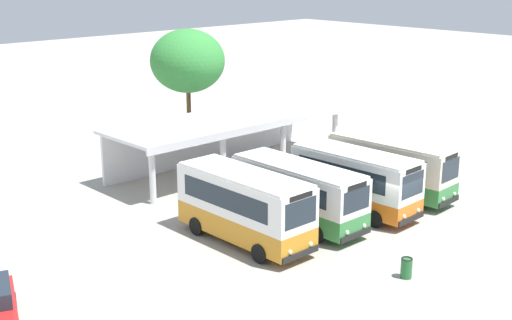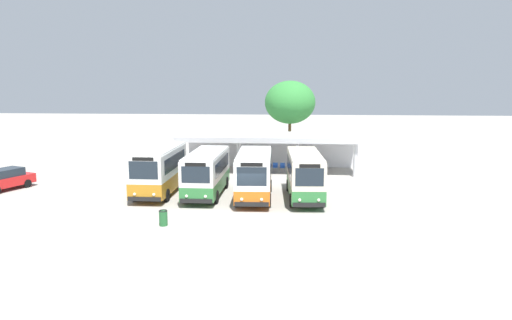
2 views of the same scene
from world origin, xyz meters
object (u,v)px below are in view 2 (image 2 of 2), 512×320
object	(u,v)px
city_bus_nearest_orange	(159,169)
parked_car_flank	(5,179)
city_bus_fourth_amber	(305,174)
city_bus_second_in_row	(207,171)
waiting_chair_end_by_column	(261,166)
waiting_chair_middle_seat	(275,166)
litter_bin_apron	(163,218)
waiting_chair_second_from_end	(268,167)
city_bus_middle_cream	(254,173)
waiting_chair_fourth_seat	(282,167)

from	to	relation	value
city_bus_nearest_orange	parked_car_flank	xyz separation A→B (m)	(-12.13, 0.38, -1.06)
city_bus_fourth_amber	parked_car_flank	size ratio (longest dim) A/B	1.64
city_bus_second_in_row	waiting_chair_end_by_column	xyz separation A→B (m)	(3.35, 9.09, -1.23)
waiting_chair_middle_seat	litter_bin_apron	bearing A→B (deg)	-109.39
parked_car_flank	waiting_chair_second_from_end	world-z (taller)	parked_car_flank
waiting_chair_end_by_column	city_bus_middle_cream	bearing A→B (deg)	-89.01
city_bus_middle_cream	waiting_chair_middle_seat	xyz separation A→B (m)	(1.13, 9.94, -1.30)
litter_bin_apron	city_bus_middle_cream	bearing A→B (deg)	54.71
waiting_chair_second_from_end	city_bus_fourth_amber	bearing A→B (deg)	-72.39
city_bus_second_in_row	waiting_chair_second_from_end	distance (m)	9.97
parked_car_flank	waiting_chair_middle_seat	world-z (taller)	parked_car_flank
litter_bin_apron	waiting_chair_end_by_column	bearing A→B (deg)	74.67
parked_car_flank	waiting_chair_end_by_column	distance (m)	20.86
city_bus_second_in_row	city_bus_middle_cream	size ratio (longest dim) A/B	1.06
parked_car_flank	waiting_chair_fourth_seat	size ratio (longest dim) A/B	5.32
parked_car_flank	waiting_chair_second_from_end	distance (m)	21.44
parked_car_flank	waiting_chair_end_by_column	world-z (taller)	parked_car_flank
waiting_chair_middle_seat	city_bus_second_in_row	bearing A→B (deg)	-116.98
waiting_chair_end_by_column	waiting_chair_fourth_seat	size ratio (longest dim) A/B	1.00
waiting_chair_end_by_column	litter_bin_apron	bearing A→B (deg)	-105.33
city_bus_nearest_orange	city_bus_fourth_amber	bearing A→B (deg)	-3.52
city_bus_second_in_row	parked_car_flank	world-z (taller)	city_bus_second_in_row
city_bus_nearest_orange	waiting_chair_fourth_seat	world-z (taller)	city_bus_nearest_orange
parked_car_flank	waiting_chair_middle_seat	distance (m)	22.08
city_bus_fourth_amber	waiting_chair_end_by_column	distance (m)	10.38
waiting_chair_end_by_column	waiting_chair_middle_seat	bearing A→B (deg)	2.67
waiting_chair_end_by_column	waiting_chair_second_from_end	xyz separation A→B (m)	(0.65, -0.04, 0.00)
city_bus_second_in_row	parked_car_flank	distance (m)	15.69
waiting_chair_end_by_column	litter_bin_apron	distance (m)	17.13
city_bus_nearest_orange	waiting_chair_second_from_end	world-z (taller)	city_bus_nearest_orange
city_bus_nearest_orange	waiting_chair_fourth_seat	xyz separation A→B (m)	(8.83, 8.99, -1.37)
waiting_chair_end_by_column	waiting_chair_second_from_end	bearing A→B (deg)	-3.51
city_bus_middle_cream	waiting_chair_fourth_seat	bearing A→B (deg)	79.76
city_bus_second_in_row	parked_car_flank	xyz separation A→B (m)	(-15.65, 0.50, -0.92)
city_bus_middle_cream	waiting_chair_fourth_seat	xyz separation A→B (m)	(1.79, 9.90, -1.30)
city_bus_second_in_row	litter_bin_apron	xyz separation A→B (m)	(-1.18, -7.43, -1.29)
city_bus_fourth_amber	waiting_chair_second_from_end	bearing A→B (deg)	107.61
city_bus_nearest_orange	parked_car_flank	distance (m)	12.18
waiting_chair_fourth_seat	city_bus_fourth_amber	bearing A→B (deg)	-79.79
parked_car_flank	city_bus_middle_cream	bearing A→B (deg)	-3.86
parked_car_flank	litter_bin_apron	world-z (taller)	parked_car_flank
city_bus_fourth_amber	parked_car_flank	bearing A→B (deg)	177.40
city_bus_middle_cream	waiting_chair_end_by_column	xyz separation A→B (m)	(-0.17, 9.88, -1.30)
parked_car_flank	litter_bin_apron	size ratio (longest dim) A/B	5.09
city_bus_fourth_amber	waiting_chair_second_from_end	world-z (taller)	city_bus_fourth_amber
city_bus_second_in_row	city_bus_middle_cream	xyz separation A→B (m)	(3.52, -0.79, 0.07)
city_bus_middle_cream	waiting_chair_fourth_seat	distance (m)	10.14
city_bus_fourth_amber	parked_car_flank	distance (m)	22.74
city_bus_nearest_orange	city_bus_middle_cream	size ratio (longest dim) A/B	1.03
city_bus_fourth_amber	waiting_chair_middle_seat	size ratio (longest dim) A/B	8.74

